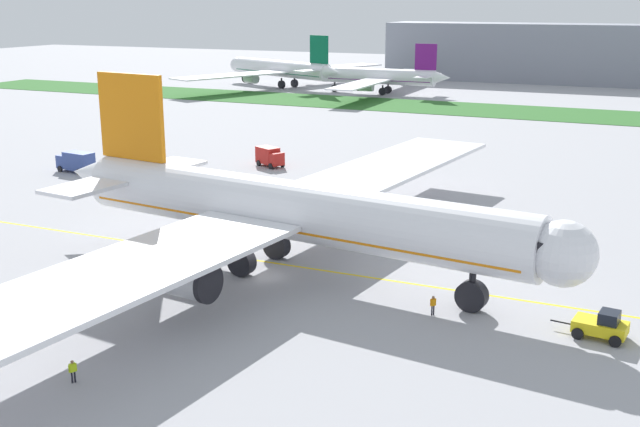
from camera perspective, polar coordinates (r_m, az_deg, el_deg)
ground_plane at (r=73.31m, az=-4.25°, el=-4.59°), size 600.00×600.00×0.00m
apron_taxi_line at (r=76.47m, az=-2.90°, el=-3.71°), size 280.00×0.36×0.01m
grass_median_strip at (r=187.37m, az=13.93°, el=7.26°), size 320.00×24.00×0.10m
airliner_foreground at (r=72.56m, az=-2.65°, el=0.23°), size 56.35×90.34×17.82m
pushback_tug at (r=63.64m, az=19.95°, el=-7.71°), size 5.82×3.05×2.24m
ground_crew_wingwalker_port at (r=55.87m, az=-17.66°, el=-10.81°), size 0.42×0.51×1.64m
ground_crew_wingwalker_starboard at (r=64.67m, az=8.28°, el=-6.54°), size 0.45×0.51×1.67m
service_truck_baggage_loader at (r=121.26m, az=-3.70°, el=4.21°), size 5.30×4.17×2.96m
service_truck_fuel_bowser at (r=122.47m, az=-17.45°, el=3.67°), size 6.38×3.26×3.09m
parked_airliner_far_left at (r=234.28m, az=-2.75°, el=10.51°), size 44.98×72.89×15.58m
parked_airliner_far_centre at (r=217.59m, az=4.32°, el=9.96°), size 40.41×63.51×13.89m
terminal_building at (r=258.90m, az=17.30°, el=11.14°), size 109.59×20.00×18.00m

